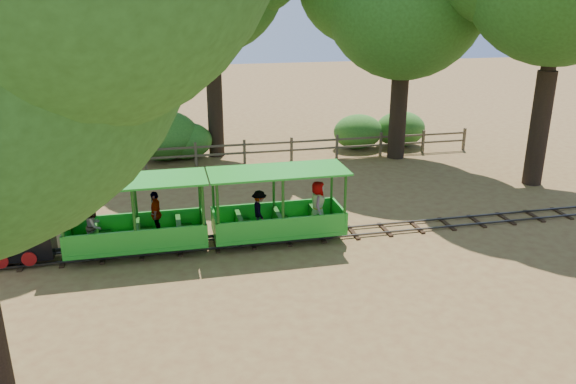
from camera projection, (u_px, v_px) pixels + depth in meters
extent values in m
plane|color=olive|center=(320.00, 236.00, 16.22)|extent=(90.00, 90.00, 0.00)
cube|color=#3F3D3A|center=(323.00, 238.00, 15.92)|extent=(22.00, 0.05, 0.05)
cube|color=#3F3D3A|center=(317.00, 230.00, 16.47)|extent=(22.00, 0.05, 0.05)
cube|color=#382314|center=(320.00, 236.00, 16.21)|extent=(0.12, 1.00, 0.05)
cube|color=#382314|center=(142.00, 252.00, 15.17)|extent=(0.12, 1.00, 0.05)
cube|color=#382314|center=(477.00, 221.00, 17.25)|extent=(0.12, 1.00, 0.05)
cube|color=black|center=(9.00, 255.00, 14.40)|extent=(2.27, 0.72, 0.19)
cube|color=black|center=(34.00, 239.00, 14.41)|extent=(0.93, 0.72, 0.57)
cube|color=black|center=(33.00, 228.00, 14.31)|extent=(0.98, 0.78, 0.04)
cylinder|color=#990D0E|center=(1.00, 261.00, 14.03)|extent=(0.37, 0.06, 0.37)
cylinder|color=#990D0E|center=(8.00, 249.00, 14.72)|extent=(0.37, 0.06, 0.37)
cylinder|color=#990D0E|center=(29.00, 259.00, 14.17)|extent=(0.37, 0.06, 0.37)
cylinder|color=#990D0E|center=(35.00, 247.00, 14.86)|extent=(0.37, 0.06, 0.37)
sphere|color=white|center=(9.00, 172.00, 13.89)|extent=(1.03, 1.03, 1.03)
imported|color=silver|center=(29.00, 199.00, 14.04)|extent=(0.55, 0.66, 1.56)
cube|color=green|center=(138.00, 242.00, 15.05)|extent=(3.65, 1.39, 0.11)
cube|color=#1A5413|center=(139.00, 246.00, 15.09)|extent=(3.28, 0.54, 0.15)
cube|color=green|center=(136.00, 240.00, 14.34)|extent=(3.65, 0.06, 0.54)
cube|color=green|center=(138.00, 222.00, 15.55)|extent=(3.65, 0.06, 0.54)
cube|color=green|center=(132.00, 181.00, 14.49)|extent=(3.81, 1.56, 0.05)
cylinder|color=#1A5413|center=(62.00, 226.00, 13.83)|extent=(0.08, 0.08, 1.72)
cylinder|color=#1A5413|center=(69.00, 209.00, 14.99)|extent=(0.08, 0.08, 1.72)
cylinder|color=#1A5413|center=(204.00, 215.00, 14.55)|extent=(0.08, 0.08, 1.72)
cylinder|color=#1A5413|center=(200.00, 199.00, 15.71)|extent=(0.08, 0.08, 1.72)
cube|color=#1A5413|center=(94.00, 236.00, 14.74)|extent=(0.13, 1.18, 0.43)
cube|color=#1A5413|center=(137.00, 232.00, 14.96)|extent=(0.13, 1.18, 0.43)
cube|color=#1A5413|center=(179.00, 229.00, 15.19)|extent=(0.13, 1.18, 0.43)
cylinder|color=black|center=(92.00, 254.00, 14.50)|extent=(0.30, 0.06, 0.30)
cylinder|color=black|center=(94.00, 243.00, 15.17)|extent=(0.30, 0.06, 0.30)
cylinder|color=black|center=(183.00, 246.00, 14.99)|extent=(0.30, 0.06, 0.30)
cylinder|color=black|center=(182.00, 235.00, 15.66)|extent=(0.30, 0.06, 0.30)
imported|color=gray|center=(94.00, 226.00, 14.48)|extent=(0.56, 0.65, 1.13)
imported|color=gray|center=(156.00, 213.00, 15.14)|extent=(0.36, 0.76, 1.26)
cube|color=green|center=(278.00, 229.00, 15.85)|extent=(3.65, 1.39, 0.11)
cube|color=#1A5413|center=(278.00, 234.00, 15.89)|extent=(3.28, 0.54, 0.15)
cube|color=green|center=(283.00, 228.00, 15.14)|extent=(3.65, 0.06, 0.54)
cube|color=green|center=(274.00, 211.00, 16.35)|extent=(3.65, 0.06, 0.54)
cube|color=green|center=(278.00, 171.00, 15.29)|extent=(3.81, 1.56, 0.05)
cylinder|color=#1A5413|center=(218.00, 214.00, 14.63)|extent=(0.08, 0.08, 1.72)
cylinder|color=#1A5413|center=(213.00, 198.00, 15.79)|extent=(0.08, 0.08, 1.72)
cylinder|color=#1A5413|center=(345.00, 204.00, 15.35)|extent=(0.08, 0.08, 1.72)
cylinder|color=#1A5413|center=(332.00, 189.00, 16.51)|extent=(0.08, 0.08, 1.72)
cube|color=#1A5413|center=(240.00, 224.00, 15.54)|extent=(0.13, 1.18, 0.43)
cube|color=#1A5413|center=(278.00, 221.00, 15.76)|extent=(0.13, 1.18, 0.43)
cube|color=#1A5413|center=(316.00, 217.00, 15.99)|extent=(0.13, 1.18, 0.43)
cylinder|color=black|center=(239.00, 241.00, 15.30)|extent=(0.30, 0.06, 0.30)
cylinder|color=black|center=(236.00, 231.00, 15.97)|extent=(0.30, 0.06, 0.30)
cylinder|color=black|center=(322.00, 234.00, 15.79)|extent=(0.30, 0.06, 0.30)
cylinder|color=black|center=(315.00, 224.00, 16.46)|extent=(0.30, 0.06, 0.30)
imported|color=gray|center=(259.00, 210.00, 15.60)|extent=(0.42, 0.72, 1.12)
imported|color=gray|center=(318.00, 204.00, 15.73)|extent=(0.58, 0.74, 1.33)
cylinder|color=#2D2116|center=(36.00, 132.00, 19.28)|extent=(0.70, 0.70, 4.31)
cylinder|color=#2D2116|center=(20.00, 30.00, 18.16)|extent=(0.52, 0.53, 2.46)
cylinder|color=#2D2116|center=(215.00, 109.00, 23.89)|extent=(0.66, 0.66, 4.10)
cylinder|color=#2D2116|center=(212.00, 30.00, 22.83)|extent=(0.50, 0.50, 2.35)
cylinder|color=#2D2116|center=(398.00, 117.00, 23.69)|extent=(0.72, 0.72, 3.56)
cylinder|color=#2D2116|center=(402.00, 48.00, 22.77)|extent=(0.54, 0.54, 2.04)
cylinder|color=#2D2116|center=(539.00, 129.00, 20.17)|extent=(0.68, 0.68, 4.13)
cylinder|color=#2D2116|center=(553.00, 35.00, 19.11)|extent=(0.51, 0.51, 2.36)
cube|color=brown|center=(38.00, 164.00, 21.56)|extent=(0.10, 0.10, 1.00)
cube|color=brown|center=(93.00, 160.00, 21.97)|extent=(0.10, 0.10, 1.00)
cube|color=brown|center=(145.00, 157.00, 22.39)|extent=(0.10, 0.10, 1.00)
cube|color=brown|center=(196.00, 154.00, 22.80)|extent=(0.10, 0.10, 1.00)
cube|color=brown|center=(245.00, 152.00, 23.22)|extent=(0.10, 0.10, 1.00)
cube|color=brown|center=(291.00, 149.00, 23.63)|extent=(0.10, 0.10, 1.00)
cube|color=brown|center=(337.00, 146.00, 24.05)|extent=(0.10, 0.10, 1.00)
cube|color=brown|center=(381.00, 144.00, 24.46)|extent=(0.10, 0.10, 1.00)
cube|color=brown|center=(423.00, 141.00, 24.88)|extent=(0.10, 0.10, 1.00)
cube|color=brown|center=(464.00, 139.00, 25.30)|extent=(0.10, 0.10, 1.00)
cube|color=brown|center=(268.00, 143.00, 23.33)|extent=(18.00, 0.06, 0.08)
cube|color=brown|center=(268.00, 151.00, 23.44)|extent=(18.00, 0.06, 0.08)
ellipsoid|color=#2D6B1E|center=(186.00, 141.00, 23.84)|extent=(2.25, 1.73, 1.56)
ellipsoid|color=#2D6B1E|center=(162.00, 136.00, 23.55)|extent=(3.04, 2.34, 2.11)
ellipsoid|color=#2D6B1E|center=(358.00, 132.00, 25.45)|extent=(2.26, 1.74, 1.56)
ellipsoid|color=#2D6B1E|center=(400.00, 129.00, 25.87)|extent=(2.33, 1.79, 1.61)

